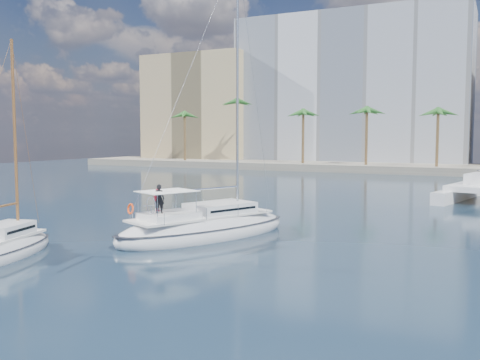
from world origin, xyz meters
The scene contains 8 objects.
ground centered at (0.00, 0.00, 0.00)m, with size 160.00×160.00×0.00m, color black.
quay centered at (0.00, 61.00, 0.60)m, with size 120.00×14.00×1.20m, color gray.
building_modern centered at (-12.00, 73.00, 14.00)m, with size 42.00×16.00×28.00m, color silver.
building_tan_left centered at (-42.00, 69.00, 11.00)m, with size 22.00×14.00×22.00m, color tan.
palm_left centered at (-34.00, 57.00, 10.28)m, with size 3.60×3.60×12.30m.
palm_centre centered at (0.00, 57.00, 10.28)m, with size 3.60×3.60×12.30m.
main_sloop centered at (-1.99, -0.96, 0.54)m, with size 8.24×12.45×17.70m.
seagull centered at (-3.32, 0.81, 0.38)m, with size 1.15×0.49×0.21m.
Camera 1 is at (13.42, -27.98, 6.04)m, focal length 40.00 mm.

